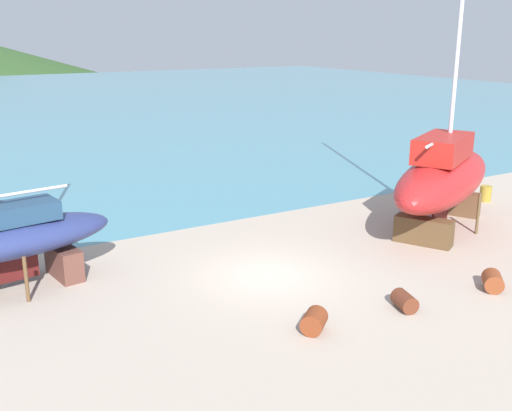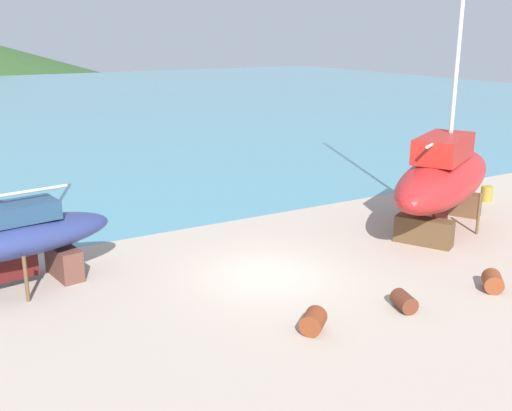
{
  "view_description": "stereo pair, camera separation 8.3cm",
  "coord_description": "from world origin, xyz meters",
  "px_view_note": "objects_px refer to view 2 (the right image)",
  "views": [
    {
      "loc": [
        -9.95,
        -16.29,
        8.03
      ],
      "look_at": [
        0.72,
        1.99,
        1.9
      ],
      "focal_mm": 42.29,
      "sensor_mm": 36.0,
      "label": 1
    },
    {
      "loc": [
        -9.88,
        -16.33,
        8.03
      ],
      "look_at": [
        0.72,
        1.99,
        1.9
      ],
      "focal_mm": 42.29,
      "sensor_mm": 36.0,
      "label": 2
    }
  ],
  "objects_px": {
    "sailboat_mid_port": "(11,240)",
    "barrel_by_slipway": "(404,301)",
    "sailboat_far_slipway": "(444,177)",
    "barrel_tipped_center": "(487,194)",
    "barrel_tar_black": "(493,281)",
    "barrel_ochre": "(313,321)"
  },
  "relations": [
    {
      "from": "sailboat_far_slipway",
      "to": "barrel_by_slipway",
      "type": "height_order",
      "value": "sailboat_far_slipway"
    },
    {
      "from": "barrel_tar_black",
      "to": "sailboat_far_slipway",
      "type": "bearing_deg",
      "value": 58.43
    },
    {
      "from": "barrel_tar_black",
      "to": "barrel_by_slipway",
      "type": "relative_size",
      "value": 1.0
    },
    {
      "from": "sailboat_far_slipway",
      "to": "barrel_tipped_center",
      "type": "height_order",
      "value": "sailboat_far_slipway"
    },
    {
      "from": "sailboat_far_slipway",
      "to": "barrel_tar_black",
      "type": "bearing_deg",
      "value": -149.75
    },
    {
      "from": "barrel_by_slipway",
      "to": "sailboat_far_slipway",
      "type": "bearing_deg",
      "value": 36.66
    },
    {
      "from": "barrel_ochre",
      "to": "barrel_by_slipway",
      "type": "xyz_separation_m",
      "value": [
        3.15,
        -0.23,
        -0.05
      ]
    },
    {
      "from": "barrel_tar_black",
      "to": "barrel_ochre",
      "type": "height_order",
      "value": "barrel_ochre"
    },
    {
      "from": "barrel_ochre",
      "to": "barrel_tipped_center",
      "type": "relative_size",
      "value": 1.02
    },
    {
      "from": "sailboat_mid_port",
      "to": "barrel_by_slipway",
      "type": "bearing_deg",
      "value": 134.1
    },
    {
      "from": "sailboat_far_slipway",
      "to": "barrel_by_slipway",
      "type": "bearing_deg",
      "value": -171.53
    },
    {
      "from": "barrel_tar_black",
      "to": "barrel_by_slipway",
      "type": "bearing_deg",
      "value": 173.81
    },
    {
      "from": "barrel_by_slipway",
      "to": "sailboat_mid_port",
      "type": "bearing_deg",
      "value": 142.72
    },
    {
      "from": "barrel_tipped_center",
      "to": "barrel_by_slipway",
      "type": "bearing_deg",
      "value": -149.88
    },
    {
      "from": "sailboat_mid_port",
      "to": "sailboat_far_slipway",
      "type": "bearing_deg",
      "value": 163.17
    },
    {
      "from": "sailboat_far_slipway",
      "to": "barrel_tar_black",
      "type": "distance_m",
      "value": 6.66
    },
    {
      "from": "sailboat_mid_port",
      "to": "barrel_tipped_center",
      "type": "height_order",
      "value": "sailboat_mid_port"
    },
    {
      "from": "barrel_tar_black",
      "to": "barrel_tipped_center",
      "type": "xyz_separation_m",
      "value": [
        8.49,
        7.3,
        0.07
      ]
    },
    {
      "from": "sailboat_mid_port",
      "to": "barrel_by_slipway",
      "type": "distance_m",
      "value": 12.39
    },
    {
      "from": "barrel_ochre",
      "to": "sailboat_far_slipway",
      "type": "bearing_deg",
      "value": 25.87
    },
    {
      "from": "barrel_tar_black",
      "to": "barrel_by_slipway",
      "type": "xyz_separation_m",
      "value": [
        -3.46,
        0.38,
        -0.04
      ]
    },
    {
      "from": "sailboat_far_slipway",
      "to": "barrel_ochre",
      "type": "distance_m",
      "value": 11.22
    }
  ]
}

